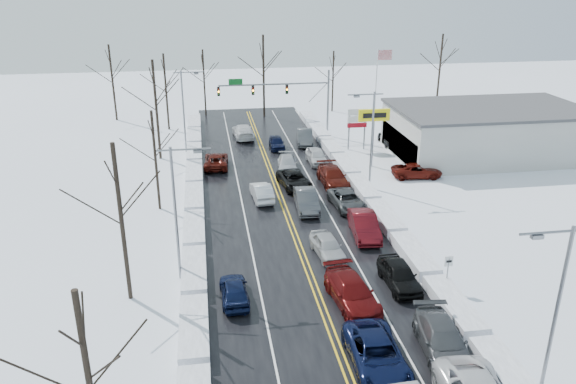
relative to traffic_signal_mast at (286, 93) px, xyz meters
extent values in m
plane|color=white|center=(-3.45, -27.99, -5.48)|extent=(160.00, 160.00, 0.00)
cube|color=black|center=(-3.45, -25.99, -5.47)|extent=(14.00, 84.00, 0.01)
cube|color=white|center=(-11.05, -25.99, -5.48)|extent=(1.61, 72.00, 0.80)
cube|color=white|center=(4.15, -25.99, -5.48)|extent=(1.61, 72.00, 0.80)
cylinder|color=slate|center=(5.05, 0.01, -1.48)|extent=(0.24, 0.24, 8.00)
cylinder|color=slate|center=(-1.45, 0.01, 1.02)|extent=(13.00, 0.18, 0.18)
cylinder|color=slate|center=(3.85, 0.01, -0.08)|extent=(2.33, 0.10, 2.33)
cube|color=#0C591E|center=(-5.95, 0.01, 1.42)|extent=(1.60, 0.08, 0.70)
cube|color=black|center=(0.05, 0.01, 0.37)|extent=(0.32, 0.25, 1.05)
sphere|color=#3F0705|center=(0.05, -0.15, 0.67)|extent=(0.20, 0.20, 0.20)
sphere|color=orange|center=(0.05, -0.15, 0.37)|extent=(0.22, 0.22, 0.22)
sphere|color=black|center=(0.05, -0.15, 0.07)|extent=(0.20, 0.20, 0.20)
cube|color=black|center=(-3.95, 0.01, 0.37)|extent=(0.32, 0.25, 1.05)
sphere|color=#3F0705|center=(-3.95, -0.15, 0.67)|extent=(0.20, 0.20, 0.20)
sphere|color=orange|center=(-3.95, -0.15, 0.37)|extent=(0.22, 0.22, 0.22)
sphere|color=black|center=(-3.95, -0.15, 0.07)|extent=(0.20, 0.20, 0.20)
cube|color=black|center=(-7.95, 0.01, 0.37)|extent=(0.32, 0.25, 1.05)
sphere|color=#3F0705|center=(-7.95, -0.15, 0.67)|extent=(0.20, 0.20, 0.20)
sphere|color=orange|center=(-7.95, -0.15, 0.37)|extent=(0.22, 0.22, 0.22)
sphere|color=black|center=(-7.95, -0.15, 0.07)|extent=(0.20, 0.20, 0.20)
cylinder|color=slate|center=(7.05, -11.99, -2.68)|extent=(0.20, 0.20, 5.60)
cube|color=#FFEC0D|center=(7.05, -11.99, -0.08)|extent=(3.20, 0.30, 1.20)
cube|color=black|center=(7.05, -12.16, -0.08)|extent=(2.40, 0.04, 0.50)
cylinder|color=slate|center=(6.15, -5.99, -3.48)|extent=(0.16, 0.16, 4.00)
cylinder|color=slate|center=(7.95, -5.99, -3.48)|extent=(0.16, 0.16, 4.00)
cube|color=white|center=(7.05, -5.99, -1.18)|extent=(2.20, 0.22, 0.70)
cube|color=white|center=(7.05, -5.99, -1.98)|extent=(2.20, 0.22, 0.70)
cube|color=maroon|center=(7.05, -5.99, -2.68)|extent=(2.20, 0.22, 0.50)
cylinder|color=slate|center=(4.75, -35.99, -4.38)|extent=(0.08, 0.08, 2.20)
cube|color=white|center=(4.75, -35.99, -3.48)|extent=(0.55, 0.05, 0.70)
cube|color=black|center=(4.75, -36.03, -3.48)|extent=(0.35, 0.02, 0.15)
cylinder|color=silver|center=(11.55, 2.01, -0.48)|extent=(0.14, 0.14, 10.00)
cube|color=#BBBAB5|center=(20.55, -9.99, -2.98)|extent=(20.00, 12.00, 5.00)
cube|color=#262628|center=(10.60, -9.99, -3.88)|extent=(0.10, 11.00, 2.80)
cube|color=#3F3F42|center=(20.55, -9.99, -0.33)|extent=(20.40, 12.40, 0.30)
cylinder|color=slate|center=(5.05, -45.99, -0.98)|extent=(0.18, 0.18, 9.00)
cylinder|color=slate|center=(4.25, -45.99, 3.32)|extent=(3.20, 0.12, 0.12)
cube|color=slate|center=(3.45, -45.99, 3.17)|extent=(0.50, 0.25, 0.18)
cylinder|color=slate|center=(5.05, -17.99, -0.98)|extent=(0.18, 0.18, 9.00)
cylinder|color=slate|center=(4.25, -17.99, 3.32)|extent=(3.20, 0.12, 0.12)
cube|color=slate|center=(3.45, -17.99, 3.17)|extent=(0.50, 0.25, 0.18)
cylinder|color=slate|center=(-11.95, -31.99, -0.98)|extent=(0.18, 0.18, 9.00)
cylinder|color=slate|center=(-11.15, -31.99, 3.32)|extent=(3.20, 0.12, 0.12)
cube|color=slate|center=(-10.35, -31.99, 3.17)|extent=(0.50, 0.25, 0.18)
cylinder|color=slate|center=(-11.95, -3.99, -0.98)|extent=(0.18, 0.18, 9.00)
cylinder|color=slate|center=(-11.15, -3.99, 3.32)|extent=(3.20, 0.12, 0.12)
cube|color=slate|center=(-10.35, -3.99, 3.17)|extent=(0.50, 0.25, 0.18)
cylinder|color=#2D231C|center=(-14.95, -33.99, -0.48)|extent=(0.27, 0.27, 10.00)
cylinder|color=#2D231C|center=(-13.95, -19.99, -1.23)|extent=(0.23, 0.23, 8.50)
cylinder|color=#2D231C|center=(-14.65, -5.99, -0.23)|extent=(0.28, 0.28, 10.50)
cylinder|color=#2D231C|center=(-14.25, 6.01, -0.73)|extent=(0.25, 0.25, 9.50)
cylinder|color=#2D231C|center=(-21.45, 12.01, -0.48)|extent=(0.27, 0.27, 10.00)
cylinder|color=#2D231C|center=(-9.45, 13.01, -0.98)|extent=(0.24, 0.24, 9.00)
cylinder|color=#2D231C|center=(-1.45, 11.01, 0.02)|extent=(0.29, 0.29, 11.00)
cylinder|color=#2D231C|center=(8.55, 12.51, -1.23)|extent=(0.23, 0.23, 8.50)
cylinder|color=#2D231C|center=(24.55, 13.01, -0.23)|extent=(0.28, 0.28, 10.50)
imported|color=black|center=(-1.89, -42.65, -5.48)|extent=(2.74, 5.73, 1.58)
imported|color=#530B0B|center=(-1.60, -36.73, -5.48)|extent=(2.86, 5.78, 1.61)
imported|color=#B8B8BA|center=(-1.69, -30.38, -5.48)|extent=(2.18, 4.45, 1.46)
imported|color=#404245|center=(-1.65, -22.02, -5.48)|extent=(1.97, 5.06, 1.64)
imported|color=black|center=(-1.80, -16.74, -5.48)|extent=(3.08, 5.49, 1.45)
imported|color=#AEB1B6|center=(-1.72, -11.85, -5.48)|extent=(2.40, 4.87, 1.36)
imported|color=black|center=(-1.78, -4.32, -5.48)|extent=(1.72, 4.08, 1.38)
imported|color=#414346|center=(1.88, -42.03, -5.48)|extent=(2.84, 5.72, 1.60)
imported|color=black|center=(1.94, -35.13, -5.48)|extent=(1.95, 4.66, 1.58)
imported|color=#510A10|center=(1.75, -27.71, -5.48)|extent=(2.26, 5.32, 1.71)
imported|color=#3D3F42|center=(1.82, -22.27, -5.48)|extent=(2.76, 5.24, 1.41)
imported|color=#470F09|center=(1.88, -16.64, -5.48)|extent=(2.40, 5.66, 1.63)
imported|color=silver|center=(1.64, -10.18, -5.48)|extent=(1.86, 4.52, 1.53)
imported|color=#45484B|center=(1.68, -2.99, -5.48)|extent=(2.33, 5.20, 1.66)
imported|color=silver|center=(-5.15, -19.27, -5.48)|extent=(1.87, 4.55, 1.47)
imported|color=#470F09|center=(-8.81, -9.76, -5.48)|extent=(2.70, 5.29, 1.43)
imported|color=silver|center=(-5.19, 0.66, -5.48)|extent=(2.56, 5.76, 1.64)
imported|color=black|center=(-8.60, -35.26, -5.48)|extent=(1.78, 4.18, 1.41)
imported|color=#51100A|center=(10.47, -15.88, -5.48)|extent=(5.10, 2.74, 1.36)
imported|color=silver|center=(13.62, -11.77, -5.48)|extent=(2.21, 5.23, 1.51)
imported|color=black|center=(11.46, -4.85, -5.48)|extent=(2.16, 5.00, 1.68)
camera|label=1|loc=(-9.90, -64.99, 13.39)|focal=35.00mm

